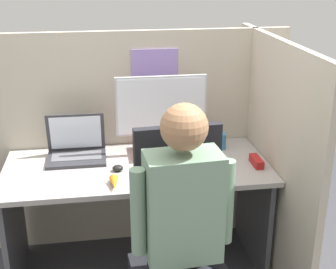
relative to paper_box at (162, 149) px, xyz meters
The scene contains 12 objects.
cubicle_panel_back 0.27m from the paper_box, 127.63° to the left, with size 2.05×0.05×1.45m.
cubicle_panel_right 0.67m from the paper_box, 19.48° to the right, with size 0.04×1.33×1.45m.
desk 0.30m from the paper_box, 137.41° to the right, with size 1.55×0.69×0.72m.
paper_box is the anchor object (origin of this frame).
monitor 0.25m from the paper_box, 90.00° to the left, with size 0.55×0.23×0.44m.
laptop 0.52m from the paper_box, behind, with size 0.35×0.25×0.27m.
mouse 0.36m from the paper_box, 142.54° to the right, with size 0.06×0.05×0.04m.
stapler 0.59m from the paper_box, 25.90° to the right, with size 0.05×0.14×0.05m.
carrot_toy 0.52m from the paper_box, 127.03° to the right, with size 0.05×0.15×0.05m.
office_chair 0.75m from the paper_box, 90.78° to the right, with size 0.53×0.57×1.10m.
person 0.90m from the paper_box, 91.46° to the right, with size 0.48×0.46×1.30m.
coffee_mug 0.38m from the paper_box, ahead, with size 0.08×0.08×0.10m.
Camera 1 is at (-0.20, -2.16, 1.86)m, focal length 50.00 mm.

